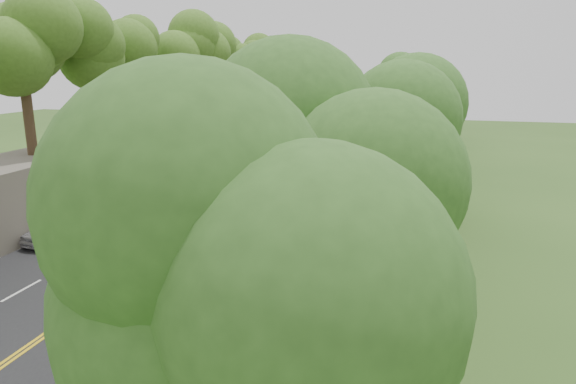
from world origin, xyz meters
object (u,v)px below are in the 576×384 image
Objects in this scene: car_1 at (84,224)px; person_far at (352,173)px; signpost at (232,241)px; concrete_block at (295,260)px; car_2 at (144,196)px; streetlight at (172,125)px; car_0 at (60,226)px; painter_0 at (290,209)px; construction_barrel at (352,174)px.

person_far is at bearing 53.39° from car_1.
signpost reaches higher than concrete_block.
signpost is 0.58× the size of car_2.
streetlight is 2.58× the size of signpost.
car_1 is (-12.20, 1.48, 0.29)m from concrete_block.
car_0 is at bearing -139.89° from car_1.
painter_0 is at bearing 61.03° from person_far.
car_2 is at bearing -134.94° from construction_barrel.
person_far is (12.26, 16.11, 0.23)m from car_1.
concrete_block is (13.66, -14.81, -4.17)m from streetlight.
car_1 reaches higher than construction_barrel.
streetlight is at bearing 132.69° from concrete_block.
car_0 is 2.37× the size of painter_0.
person_far is at bearing 33.86° from car_2.
streetlight is at bearing -7.29° from person_far.
car_0 is at bearing 141.80° from painter_0.
streetlight reaches higher than car_0.
signpost reaches higher than construction_barrel.
signpost is 0.71× the size of car_1.
signpost is 0.72× the size of car_0.
car_0 is 21.45m from person_far.
signpost is at bearing 64.88° from person_far.
car_1 is 20.25m from person_far.
painter_0 is (-1.94, 6.50, 0.48)m from concrete_block.
construction_barrel is 13.30m from painter_0.
construction_barrel is 0.15× the size of car_2.
construction_barrel is 0.46× the size of painter_0.
car_0 is at bearing -124.31° from construction_barrel.
signpost is 14.12m from car_2.
person_far reaches higher than concrete_block.
car_2 is (-12.20, 7.65, 0.31)m from concrete_block.
construction_barrel is 0.44× the size of person_far.
concrete_block is at bearing 45.69° from signpost.
construction_barrel is (1.95, 21.88, -1.50)m from signpost.
person_far is at bearing 89.79° from concrete_block.
car_1 is (1.46, -13.33, -3.88)m from streetlight.
car_1 reaches higher than concrete_block.
streetlight is 14.84m from painter_0.
person_far is at bearing 11.45° from streetlight.
streetlight is 14.91m from construction_barrel.
painter_0 reaches higher than car_1.
car_0 reaches higher than concrete_block.
construction_barrel is 0.65× the size of concrete_block.
painter_0 reaches higher than car_0.
concrete_block is 6.80m from painter_0.
streetlight is at bearing 96.29° from car_0.
concrete_block is 0.70× the size of painter_0.
streetlight is at bearing 96.92° from car_1.
streetlight is 8.27m from car_2.
car_0 is (-13.15, 0.70, 0.30)m from concrete_block.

